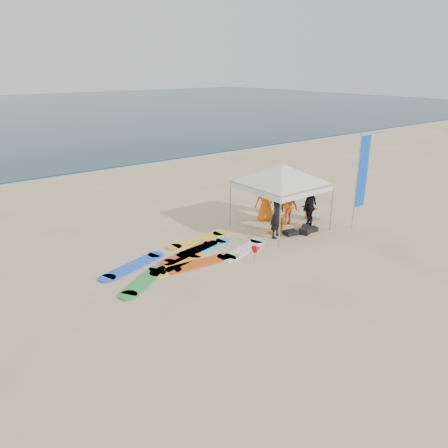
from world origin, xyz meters
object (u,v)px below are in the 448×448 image
at_px(person_orange_a, 287,206).
at_px(person_black_b, 310,207).
at_px(person_orange_b, 265,199).
at_px(marker_pennant, 257,248).
at_px(canopy_tent, 282,164).
at_px(person_black_a, 277,213).
at_px(feather_flag, 362,173).
at_px(surfboard_spread, 187,257).
at_px(person_yellow, 282,210).
at_px(person_seated, 308,209).

xyz_separation_m(person_orange_a, person_black_b, (0.47, -0.81, 0.06)).
xyz_separation_m(person_orange_b, marker_pennant, (-3.11, -3.01, -0.47)).
xyz_separation_m(person_orange_a, person_orange_b, (-0.41, 0.92, 0.16)).
bearing_deg(canopy_tent, person_orange_a, 17.42).
relative_size(person_black_a, person_black_b, 1.13).
bearing_deg(feather_flag, person_orange_a, 135.07).
bearing_deg(feather_flag, person_black_b, 142.11).
height_order(feather_flag, surfboard_spread, feather_flag).
bearing_deg(person_orange_b, person_orange_a, 116.01).
relative_size(person_yellow, marker_pennant, 3.08).
bearing_deg(person_seated, marker_pennant, 96.88).
height_order(canopy_tent, marker_pennant, canopy_tent).
relative_size(person_yellow, surfboard_spread, 0.33).
xyz_separation_m(person_seated, feather_flag, (0.79, -1.94, 1.84)).
height_order(person_seated, feather_flag, feather_flag).
bearing_deg(person_orange_b, person_yellow, 71.56).
height_order(person_yellow, feather_flag, feather_flag).
bearing_deg(surfboard_spread, feather_flag, -12.68).
height_order(person_yellow, person_orange_b, person_yellow).
bearing_deg(feather_flag, canopy_tent, 145.10).
bearing_deg(person_seated, person_orange_b, 42.56).
bearing_deg(person_yellow, person_orange_b, 97.17).
bearing_deg(person_black_a, person_black_b, -23.36).
distance_m(person_orange_a, person_seated, 1.29).
distance_m(person_black_b, surfboard_spread, 5.78).
relative_size(person_orange_a, person_black_b, 0.93).
bearing_deg(person_orange_b, surfboard_spread, 17.14).
height_order(person_black_b, canopy_tent, canopy_tent).
xyz_separation_m(person_orange_a, canopy_tent, (-0.60, -0.19, 1.88)).
height_order(person_black_a, person_orange_a, person_black_a).
bearing_deg(canopy_tent, person_yellow, -129.59).
xyz_separation_m(person_orange_b, person_seated, (1.64, -1.01, -0.53)).
bearing_deg(canopy_tent, marker_pennant, -146.95).
distance_m(person_yellow, person_orange_a, 1.23).
xyz_separation_m(person_black_a, person_orange_a, (1.41, 0.84, -0.17)).
bearing_deg(person_black_a, marker_pennant, -173.82).
relative_size(person_yellow, person_black_b, 1.15).
bearing_deg(person_black_b, person_seated, -151.03).
relative_size(person_orange_a, surfboard_spread, 0.27).
relative_size(canopy_tent, marker_pennant, 6.38).
bearing_deg(person_orange_b, marker_pennant, 46.03).
xyz_separation_m(person_yellow, person_seated, (2.24, 0.59, -0.55)).
relative_size(person_yellow, canopy_tent, 0.48).
distance_m(person_yellow, person_orange_b, 1.70).
distance_m(person_orange_b, marker_pennant, 4.35).
bearing_deg(person_orange_a, surfboard_spread, 19.41).
bearing_deg(person_black_b, person_yellow, -19.42).
height_order(feather_flag, marker_pennant, feather_flag).
height_order(person_black_a, person_orange_b, person_black_a).
distance_m(person_orange_b, feather_flag, 4.04).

